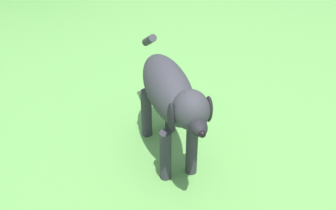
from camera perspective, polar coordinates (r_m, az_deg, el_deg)
ground at (r=2.34m, az=4.62°, el=-9.46°), size 14.00×14.00×0.00m
dog at (r=2.22m, az=0.39°, el=1.02°), size 0.77×0.50×0.59m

